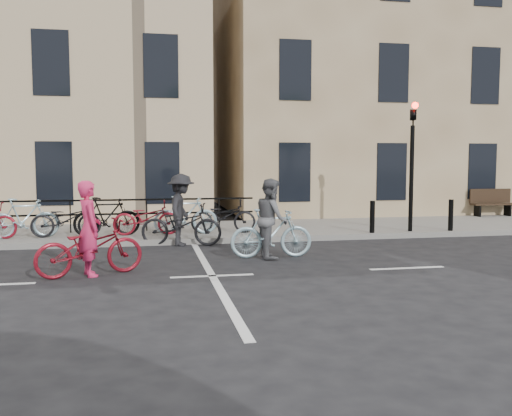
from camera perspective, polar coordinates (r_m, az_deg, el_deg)
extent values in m
plane|color=black|center=(10.98, -4.40, -6.82)|extent=(120.00, 120.00, 0.00)
cube|color=slate|center=(17.04, -20.32, -2.58)|extent=(46.00, 4.00, 0.15)
cube|color=#987F5B|center=(26.08, 12.54, 13.58)|extent=(14.00, 10.00, 12.00)
cylinder|color=black|center=(16.77, 15.28, 2.84)|extent=(0.12, 0.12, 3.00)
imported|color=black|center=(16.81, 15.43, 9.49)|extent=(0.15, 0.18, 0.90)
sphere|color=#FF0C05|center=(16.72, 15.63, 9.86)|extent=(0.18, 0.18, 0.18)
cylinder|color=black|center=(16.26, 11.55, -0.86)|extent=(0.14, 0.14, 0.90)
cylinder|color=black|center=(17.32, 18.90, -0.67)|extent=(0.14, 0.14, 0.90)
cube|color=black|center=(21.79, 21.27, -0.26)|extent=(0.06, 0.38, 0.40)
cube|color=black|center=(22.45, 23.86, -0.20)|extent=(0.06, 0.38, 0.40)
cube|color=black|center=(22.10, 22.60, 0.36)|extent=(1.60, 0.40, 0.06)
cube|color=black|center=(22.23, 22.37, 1.14)|extent=(1.60, 0.06, 0.50)
cube|color=black|center=(16.78, -18.08, -0.74)|extent=(10.40, 0.04, 0.95)
imported|color=#99BDC9|center=(16.06, -22.19, -0.95)|extent=(1.75, 0.49, 1.05)
imported|color=black|center=(15.90, -18.47, -1.08)|extent=(1.80, 0.63, 0.95)
imported|color=black|center=(15.79, -14.69, -0.83)|extent=(1.75, 0.49, 1.05)
imported|color=maroon|center=(15.76, -10.88, -0.95)|extent=(1.80, 0.63, 0.95)
imported|color=#99BDC9|center=(15.79, -7.07, -0.70)|extent=(1.75, 0.49, 1.05)
imported|color=black|center=(15.90, -3.29, -0.82)|extent=(1.80, 0.63, 0.95)
imported|color=maroon|center=(11.36, -16.31, -3.85)|extent=(2.17, 1.36, 1.08)
imported|color=#DA265A|center=(11.31, -16.36, -1.97)|extent=(0.63, 0.77, 1.83)
imported|color=#99BDC9|center=(12.82, 1.55, -2.54)|extent=(1.87, 0.60, 1.11)
imported|color=#595A5E|center=(12.78, 1.55, -1.04)|extent=(0.71, 0.90, 1.79)
imported|color=black|center=(14.70, -7.48, -1.65)|extent=(2.18, 1.20, 1.09)
imported|color=black|center=(14.66, -7.50, -0.19)|extent=(0.95, 1.32, 1.84)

